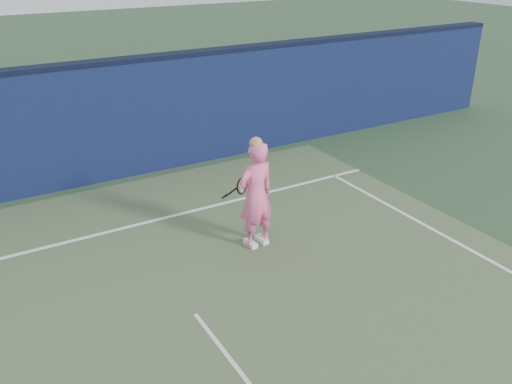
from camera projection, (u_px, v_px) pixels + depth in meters
ground at (228, 357)px, 6.87m from camera, size 80.00×80.00×0.00m
backstop_wall at (84, 127)px, 11.44m from camera, size 24.00×0.40×2.50m
wall_cap at (76, 65)px, 10.90m from camera, size 24.00×0.42×0.10m
player at (256, 195)px, 9.06m from camera, size 0.74×0.53×1.97m
racket at (241, 187)px, 9.39m from camera, size 0.57×0.18×0.31m
court_lines at (241, 373)px, 6.61m from camera, size 11.00×12.04×0.01m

